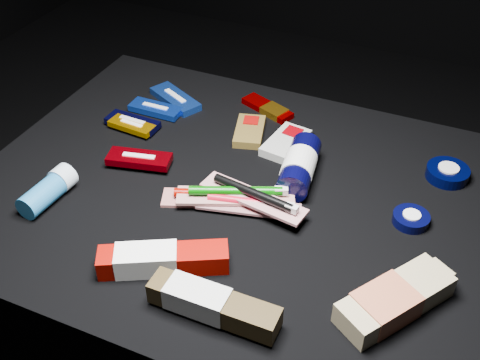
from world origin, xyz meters
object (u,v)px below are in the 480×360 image
at_px(toothpaste_carton_red, 158,260).
at_px(deodorant_stick, 48,191).
at_px(bodywash_bottle, 393,301).
at_px(lotion_bottle, 299,166).

bearing_deg(toothpaste_carton_red, deodorant_stick, 137.98).
distance_m(bodywash_bottle, deodorant_stick, 0.64).
height_order(bodywash_bottle, deodorant_stick, deodorant_stick).
relative_size(lotion_bottle, bodywash_bottle, 0.98).
distance_m(bodywash_bottle, toothpaste_carton_red, 0.38).
relative_size(lotion_bottle, deodorant_stick, 1.64).
height_order(bodywash_bottle, toothpaste_carton_red, same).
xyz_separation_m(bodywash_bottle, deodorant_stick, (-0.64, -0.00, 0.00)).
relative_size(bodywash_bottle, toothpaste_carton_red, 0.96).
bearing_deg(lotion_bottle, toothpaste_carton_red, -120.66).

